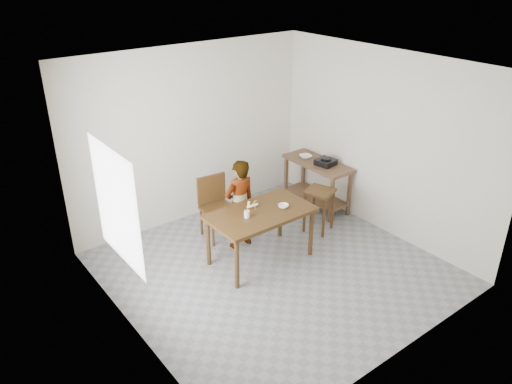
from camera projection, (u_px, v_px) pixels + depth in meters
floor at (274, 270)px, 6.72m from camera, size 4.00×4.00×0.04m
ceiling at (278, 65)px, 5.53m from camera, size 4.00×4.00×0.04m
wall_back at (191, 134)px, 7.57m from camera, size 4.00×0.04×2.70m
wall_front at (413, 248)px, 4.69m from camera, size 4.00×0.04×2.70m
wall_left at (121, 228)px, 5.02m from camera, size 0.04×4.00×2.70m
wall_right at (383, 143)px, 7.23m from camera, size 0.04×4.00×2.70m
window_pane at (116, 206)px, 5.12m from camera, size 0.02×1.10×1.30m
dining_table at (260, 236)px, 6.77m from camera, size 1.40×0.80×0.75m
prep_counter at (317, 184)px, 8.20m from camera, size 0.50×1.20×0.80m
child at (240, 204)px, 6.97m from camera, size 0.49×0.32×1.33m
dining_chair at (218, 209)px, 7.27m from camera, size 0.49×0.49×0.93m
stool at (319, 210)px, 7.51m from camera, size 0.49×0.49×0.67m
glass_tumbler at (247, 214)px, 6.44m from camera, size 0.10×0.10×0.09m
small_bowl at (283, 206)px, 6.69m from camera, size 0.18×0.18×0.05m
banana at (252, 205)px, 6.69m from camera, size 0.20×0.16×0.06m
serving_bowl at (306, 157)px, 8.16m from camera, size 0.25×0.25×0.05m
gas_burner at (326, 162)px, 7.89m from camera, size 0.32×0.32×0.09m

